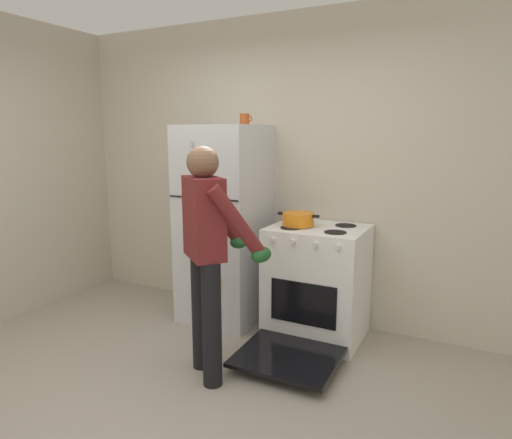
# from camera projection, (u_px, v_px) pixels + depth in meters

# --- Properties ---
(ground) EXTENTS (8.00, 8.00, 0.00)m
(ground) POSITION_uv_depth(u_px,v_px,m) (150.00, 424.00, 2.63)
(ground) COLOR #9E9384
(kitchen_wall_back) EXTENTS (6.00, 0.10, 2.70)m
(kitchen_wall_back) POSITION_uv_depth(u_px,v_px,m) (284.00, 170.00, 4.08)
(kitchen_wall_back) COLOR beige
(kitchen_wall_back) RESTS_ON ground
(refrigerator) EXTENTS (0.68, 0.72, 1.75)m
(refrigerator) POSITION_uv_depth(u_px,v_px,m) (225.00, 224.00, 4.02)
(refrigerator) COLOR silver
(refrigerator) RESTS_ON ground
(stove_range) EXTENTS (0.76, 1.24, 0.94)m
(stove_range) POSITION_uv_depth(u_px,v_px,m) (316.00, 284.00, 3.69)
(stove_range) COLOR white
(stove_range) RESTS_ON ground
(person_cook) EXTENTS (0.63, 0.66, 1.60)m
(person_cook) POSITION_uv_depth(u_px,v_px,m) (209.00, 244.00, 2.99)
(person_cook) COLOR black
(person_cook) RESTS_ON ground
(red_pot) EXTENTS (0.35, 0.25, 0.11)m
(red_pot) POSITION_uv_depth(u_px,v_px,m) (298.00, 219.00, 3.63)
(red_pot) COLOR orange
(red_pot) RESTS_ON stove_range
(coffee_mug) EXTENTS (0.11, 0.08, 0.10)m
(coffee_mug) POSITION_uv_depth(u_px,v_px,m) (245.00, 119.00, 3.81)
(coffee_mug) COLOR #B24C1E
(coffee_mug) RESTS_ON refrigerator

